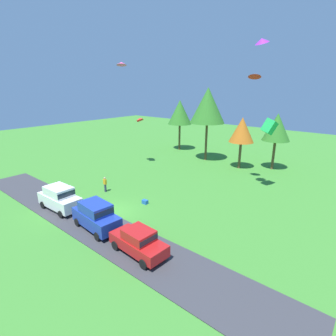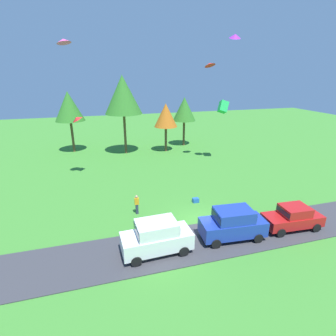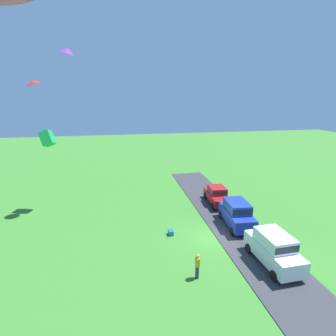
# 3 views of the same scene
# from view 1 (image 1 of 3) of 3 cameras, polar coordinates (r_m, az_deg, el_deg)

# --- Properties ---
(ground_plane) EXTENTS (120.00, 120.00, 0.00)m
(ground_plane) POSITION_cam_1_polar(r_m,az_deg,el_deg) (25.28, -11.93, -9.39)
(ground_plane) COLOR #3D842D
(pavement_strip) EXTENTS (36.00, 4.40, 0.06)m
(pavement_strip) POSITION_cam_1_polar(r_m,az_deg,el_deg) (24.01, -16.69, -11.23)
(pavement_strip) COLOR #38383D
(pavement_strip) RESTS_ON ground
(car_suv_near_entrance) EXTENTS (4.66, 2.18, 2.28)m
(car_suv_near_entrance) POSITION_cam_1_polar(r_m,az_deg,el_deg) (26.67, -22.54, -5.89)
(car_suv_near_entrance) COLOR white
(car_suv_near_entrance) RESTS_ON ground
(car_suv_mid_row) EXTENTS (4.74, 2.34, 2.28)m
(car_suv_mid_row) POSITION_cam_1_polar(r_m,az_deg,el_deg) (22.26, -15.39, -9.81)
(car_suv_mid_row) COLOR #1E389E
(car_suv_mid_row) RESTS_ON ground
(car_sedan_by_flagpole) EXTENTS (4.50, 2.16, 1.84)m
(car_sedan_by_flagpole) POSITION_cam_1_polar(r_m,az_deg,el_deg) (18.85, -6.43, -15.49)
(car_sedan_by_flagpole) COLOR red
(car_sedan_by_flagpole) RESTS_ON ground
(person_on_lawn) EXTENTS (0.36, 0.24, 1.71)m
(person_on_lawn) POSITION_cam_1_polar(r_m,az_deg,el_deg) (29.77, -13.53, -3.46)
(person_on_lawn) COLOR #2D334C
(person_on_lawn) RESTS_ON ground
(tree_lone_near) EXTENTS (4.22, 4.22, 8.91)m
(tree_lone_near) POSITION_cam_1_polar(r_m,az_deg,el_deg) (47.56, 2.59, 12.01)
(tree_lone_near) COLOR brown
(tree_lone_near) RESTS_ON ground
(tree_right_of_center) EXTENTS (5.26, 5.26, 11.10)m
(tree_right_of_center) POSITION_cam_1_polar(r_m,az_deg,el_deg) (40.73, 8.64, 13.30)
(tree_right_of_center) COLOR brown
(tree_right_of_center) RESTS_ON ground
(tree_left_of_center) EXTENTS (3.41, 3.41, 7.20)m
(tree_left_of_center) POSITION_cam_1_polar(r_m,az_deg,el_deg) (37.70, 15.79, 7.93)
(tree_left_of_center) COLOR brown
(tree_left_of_center) RESTS_ON ground
(tree_center_back) EXTENTS (3.68, 3.68, 7.77)m
(tree_center_back) POSITION_cam_1_polar(r_m,az_deg,el_deg) (38.72, 22.62, 8.16)
(tree_center_back) COLOR brown
(tree_center_back) RESTS_ON ground
(cooler_box) EXTENTS (0.56, 0.40, 0.40)m
(cooler_box) POSITION_cam_1_polar(r_m,az_deg,el_deg) (26.43, -5.03, -7.35)
(cooler_box) COLOR blue
(cooler_box) RESTS_ON ground
(kite_box_high_left) EXTENTS (1.49, 1.54, 1.86)m
(kite_box_high_left) POSITION_cam_1_polar(r_m,az_deg,el_deg) (29.38, 21.20, 8.41)
(kite_box_high_left) COLOR green
(kite_delta_over_trees) EXTENTS (1.54, 1.59, 0.80)m
(kite_delta_over_trees) POSITION_cam_1_polar(r_m,az_deg,el_deg) (27.00, 19.77, 24.63)
(kite_delta_over_trees) COLOR purple
(kite_delta_mid_center) EXTENTS (1.70, 1.71, 0.78)m
(kite_delta_mid_center) POSITION_cam_1_polar(r_m,az_deg,el_deg) (29.94, 18.36, 18.59)
(kite_delta_mid_center) COLOR red
(kite_diamond_high_right) EXTENTS (0.98, 1.02, 0.71)m
(kite_diamond_high_right) POSITION_cam_1_polar(r_m,az_deg,el_deg) (38.14, -6.27, 10.49)
(kite_diamond_high_right) COLOR red
(kite_delta_trailing_tail) EXTENTS (1.83, 1.84, 0.65)m
(kite_delta_trailing_tail) POSITION_cam_1_polar(r_m,az_deg,el_deg) (36.22, -10.10, 21.48)
(kite_delta_trailing_tail) COLOR #EA4C9E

